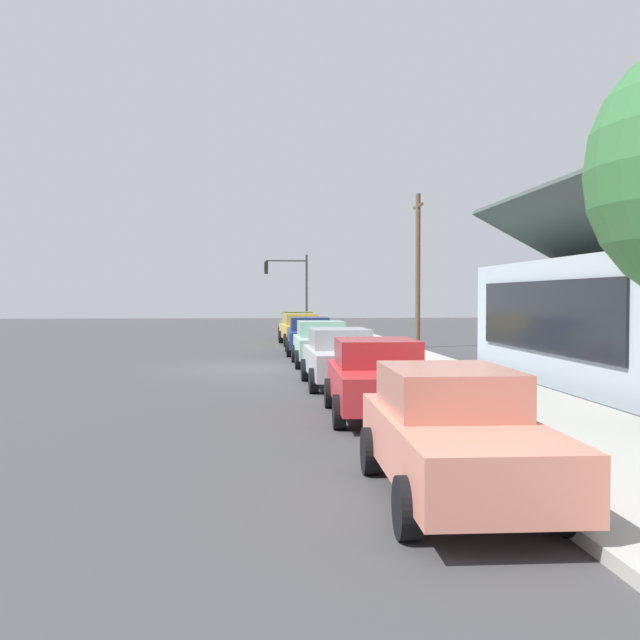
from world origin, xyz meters
The scene contains 12 objects.
ground_plane centered at (0.00, 0.00, 0.00)m, with size 120.00×120.00×0.00m, color #424244.
sidewalk_curb centered at (0.00, 5.60, 0.08)m, with size 60.00×4.20×0.16m, color #B2AFA8.
car_olive centered at (-18.57, 2.81, 0.82)m, with size 4.68×2.25×1.59m.
car_mustard centered at (-12.79, 2.64, 0.82)m, with size 4.75×2.26×1.59m.
car_navy centered at (-6.45, 2.64, 0.82)m, with size 4.69×2.14×1.59m.
car_seafoam centered at (-1.13, 2.68, 0.81)m, with size 4.32×2.08×1.59m.
car_silver centered at (5.16, 2.66, 0.81)m, with size 4.54×2.06×1.59m.
car_cherry centered at (10.46, 2.83, 0.82)m, with size 4.46×2.22×1.59m.
car_coral centered at (16.76, 2.73, 0.81)m, with size 4.58×2.03×1.59m.
traffic_light_main centered at (-22.22, 2.54, 3.49)m, with size 0.37×2.79×5.20m.
utility_pole_wooden centered at (-10.05, 8.20, 3.93)m, with size 1.80×0.24×7.50m.
fire_hydrant_red centered at (0.12, 4.20, 0.50)m, with size 0.22×0.22×0.71m.
Camera 1 is at (25.70, 0.28, 2.50)m, focal length 41.77 mm.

